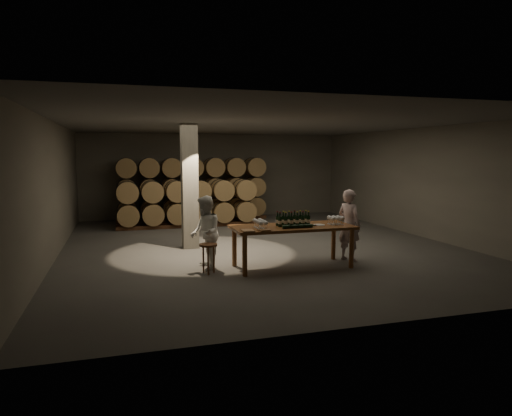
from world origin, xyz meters
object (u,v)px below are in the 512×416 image
object	(u,v)px
notebook_near	(264,230)
stool	(208,249)
tasting_table	(293,231)
person_man	(349,225)
person_woman	(205,233)
plate	(319,225)
bottle_cluster	(293,220)

from	to	relation	value
notebook_near	stool	bearing A→B (deg)	147.48
tasting_table	notebook_near	bearing A→B (deg)	-150.12
tasting_table	person_man	bearing A→B (deg)	8.42
person_man	person_woman	world-z (taller)	person_man
person_woman	stool	bearing A→B (deg)	-0.41
plate	stool	bearing A→B (deg)	178.27
bottle_cluster	person_man	size ratio (longest dim) A/B	0.45
plate	person_man	distance (m)	0.94
person_woman	bottle_cluster	bearing A→B (deg)	80.65
tasting_table	bottle_cluster	world-z (taller)	bottle_cluster
tasting_table	stool	bearing A→B (deg)	-179.43
plate	person_woman	bearing A→B (deg)	169.19
notebook_near	person_woman	xyz separation A→B (m)	(-1.04, 0.82, -0.13)
bottle_cluster	person_woman	size ratio (longest dim) A/B	0.47
person_man	notebook_near	bearing A→B (deg)	82.79
tasting_table	person_man	distance (m)	1.47
tasting_table	person_woman	size ratio (longest dim) A/B	1.67
stool	person_man	distance (m)	3.32
stool	notebook_near	bearing A→B (deg)	-22.30
stool	bottle_cluster	bearing A→B (deg)	1.17
plate	person_man	size ratio (longest dim) A/B	0.15
plate	person_woman	world-z (taller)	person_woman
person_woman	notebook_near	bearing A→B (deg)	53.22
tasting_table	stool	distance (m)	1.86
plate	notebook_near	bearing A→B (deg)	-165.19
tasting_table	stool	size ratio (longest dim) A/B	4.25
bottle_cluster	plate	xyz separation A→B (m)	(0.56, -0.11, -0.11)
person_man	bottle_cluster	bearing A→B (deg)	73.99
plate	notebook_near	distance (m)	1.40
plate	person_man	xyz separation A→B (m)	(0.88, 0.31, -0.09)
tasting_table	plate	size ratio (longest dim) A/B	10.41
bottle_cluster	person_woman	xyz separation A→B (m)	(-1.84, 0.35, -0.23)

